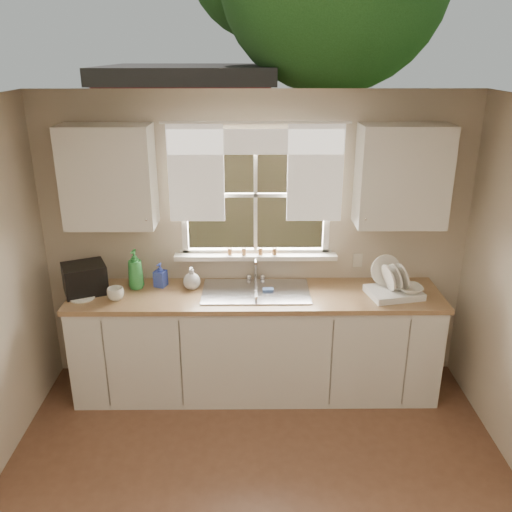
{
  "coord_description": "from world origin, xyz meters",
  "views": [
    {
      "loc": [
        -0.04,
        -2.35,
        2.78
      ],
      "look_at": [
        0.0,
        1.65,
        1.25
      ],
      "focal_mm": 38.0,
      "sensor_mm": 36.0,
      "label": 1
    }
  ],
  "objects_px": {
    "cup": "(116,294)",
    "black_appliance": "(85,278)",
    "soap_bottle_a": "(135,269)",
    "dish_rack": "(394,287)"
  },
  "relations": [
    {
      "from": "soap_bottle_a",
      "to": "cup",
      "type": "xyz_separation_m",
      "value": [
        -0.12,
        -0.24,
        -0.12
      ]
    },
    {
      "from": "dish_rack",
      "to": "cup",
      "type": "relative_size",
      "value": 3.48
    },
    {
      "from": "dish_rack",
      "to": "soap_bottle_a",
      "type": "bearing_deg",
      "value": 175.56
    },
    {
      "from": "dish_rack",
      "to": "cup",
      "type": "bearing_deg",
      "value": -178.18
    },
    {
      "from": "cup",
      "to": "black_appliance",
      "type": "height_order",
      "value": "black_appliance"
    },
    {
      "from": "cup",
      "to": "black_appliance",
      "type": "bearing_deg",
      "value": 163.37
    },
    {
      "from": "soap_bottle_a",
      "to": "cup",
      "type": "bearing_deg",
      "value": -108.5
    },
    {
      "from": "black_appliance",
      "to": "soap_bottle_a",
      "type": "bearing_deg",
      "value": -12.98
    },
    {
      "from": "dish_rack",
      "to": "cup",
      "type": "height_order",
      "value": "dish_rack"
    },
    {
      "from": "soap_bottle_a",
      "to": "black_appliance",
      "type": "distance_m",
      "value": 0.41
    }
  ]
}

